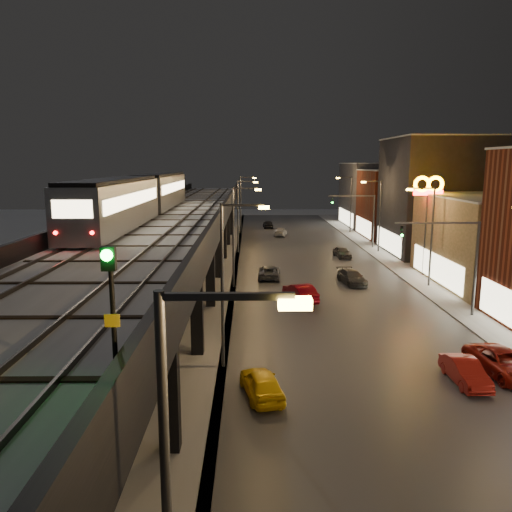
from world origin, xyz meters
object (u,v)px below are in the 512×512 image
object	(u,v)px
car_far_white	(268,224)
car_mid_dark	(281,232)
subway_train	(143,195)
car_onc_dark	(504,364)
car_onc_white	(352,278)
car_onc_red	(342,253)
car_near_white	(300,293)
car_taxi	(262,385)
car_mid_silver	(269,273)
rail_signal	(110,285)
car_onc_silver	(465,373)

from	to	relation	value
car_far_white	car_mid_dark	bearing A→B (deg)	96.42
subway_train	car_onc_dark	xyz separation A→B (m)	(22.59, -19.12, -7.63)
car_onc_white	car_onc_red	distance (m)	13.27
car_near_white	car_onc_white	xyz separation A→B (m)	(5.37, 5.81, -0.09)
car_taxi	car_onc_white	world-z (taller)	car_taxi
car_mid_dark	car_mid_silver	bearing A→B (deg)	94.59
car_near_white	car_mid_dark	distance (m)	37.30
car_mid_dark	car_onc_red	size ratio (longest dim) A/B	1.13
car_onc_white	car_taxi	bearing A→B (deg)	-121.70
car_mid_silver	car_far_white	distance (m)	38.46
subway_train	car_far_white	bearing A→B (deg)	73.53
rail_signal	car_far_white	xyz separation A→B (m)	(6.04, 75.69, -7.89)
car_near_white	car_onc_white	bearing A→B (deg)	-149.17
car_onc_silver	car_onc_dark	xyz separation A→B (m)	(2.45, 0.93, 0.06)
car_onc_red	car_taxi	bearing A→B (deg)	-112.71
car_taxi	car_onc_white	size ratio (longest dim) A/B	0.90
rail_signal	car_near_white	xyz separation A→B (m)	(6.93, 28.98, -7.84)
rail_signal	car_onc_silver	bearing A→B (deg)	44.63
car_onc_dark	car_taxi	bearing A→B (deg)	-178.34
car_onc_white	car_onc_red	size ratio (longest dim) A/B	1.14
car_mid_silver	car_onc_silver	xyz separation A→B (m)	(8.99, -23.69, 0.01)
subway_train	car_taxi	distance (m)	24.75
subway_train	car_onc_silver	world-z (taller)	subway_train
car_mid_silver	car_onc_red	xyz separation A→B (m)	(9.06, 10.73, 0.03)
rail_signal	car_onc_dark	bearing A→B (deg)	41.84
subway_train	car_far_white	distance (m)	44.54
car_far_white	car_onc_white	world-z (taller)	car_far_white
car_near_white	car_mid_dark	size ratio (longest dim) A/B	1.02
car_onc_silver	car_onc_red	size ratio (longest dim) A/B	0.99
car_onc_white	car_far_white	bearing A→B (deg)	88.49
car_taxi	rail_signal	bearing A→B (deg)	61.77
car_taxi	car_onc_red	size ratio (longest dim) A/B	1.02
rail_signal	car_mid_silver	bearing A→B (deg)	82.73
rail_signal	car_onc_red	world-z (taller)	rail_signal
car_far_white	car_onc_red	size ratio (longest dim) A/B	1.04
car_onc_silver	car_taxi	bearing A→B (deg)	-173.62
rail_signal	car_onc_red	bearing A→B (deg)	73.94
car_near_white	car_far_white	world-z (taller)	car_near_white
car_onc_white	car_onc_dark	bearing A→B (deg)	-89.39
car_mid_dark	car_onc_white	world-z (taller)	car_onc_white
subway_train	car_mid_dark	size ratio (longest dim) A/B	8.15
subway_train	car_mid_dark	world-z (taller)	subway_train
car_taxi	car_near_white	world-z (taller)	car_near_white
car_taxi	car_onc_red	distance (m)	37.25
rail_signal	car_onc_white	distance (m)	37.74
car_onc_red	car_mid_dark	bearing A→B (deg)	102.07
car_near_white	car_onc_silver	world-z (taller)	car_near_white
car_near_white	car_mid_silver	distance (m)	8.55
car_near_white	car_onc_silver	xyz separation A→B (m)	(6.81, -15.42, -0.11)
car_mid_silver	car_mid_dark	xyz separation A→B (m)	(2.91, 29.03, 0.01)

